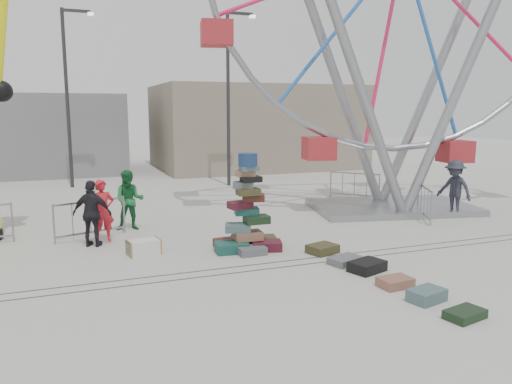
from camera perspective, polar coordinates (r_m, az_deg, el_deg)
name	(u,v)px	position (r m, az deg, el deg)	size (l,w,h in m)	color
ground	(280,277)	(10.93, 2.78, -9.68)	(90.00, 90.00, 0.00)	#9E9E99
track_line_near	(270,269)	(11.45, 1.57, -8.76)	(40.00, 0.04, 0.01)	#47443F
track_line_far	(263,264)	(11.80, 0.82, -8.19)	(40.00, 0.04, 0.01)	#47443F
building_right	(255,127)	(31.51, -0.08, 7.45)	(12.00, 8.00, 5.00)	gray
building_left	(31,134)	(31.54, -24.30, 6.08)	(10.00, 8.00, 4.40)	gray
lamp_post_right	(230,90)	(23.61, -2.99, 11.60)	(1.41, 0.25, 8.00)	#2D2D30
lamp_post_left	(69,89)	(24.47, -20.61, 10.95)	(1.41, 0.25, 8.00)	#2D2D30
suitcase_tower	(247,223)	(12.83, -1.01, -3.55)	(1.81, 1.55, 2.50)	#1B524A
steamer_trunk	(144,247)	(12.80, -12.71, -6.18)	(0.79, 0.45, 0.37)	silver
row_case_0	(323,249)	(12.73, 7.61, -6.46)	(0.72, 0.56, 0.22)	#413F20
row_case_1	(345,260)	(11.95, 10.19, -7.70)	(0.76, 0.52, 0.17)	slate
row_case_2	(367,266)	(11.51, 12.58, -8.28)	(0.78, 0.56, 0.24)	black
row_case_3	(395,282)	(10.70, 15.62, -9.90)	(0.67, 0.47, 0.20)	#96614C
row_case_4	(427,295)	(10.11, 18.93, -11.09)	(0.69, 0.46, 0.24)	#4C6A6D
row_case_5	(465,314)	(9.58, 22.77, -12.75)	(0.71, 0.43, 0.16)	#1B311B
barricade_dummy_c	(90,219)	(14.68, -18.39, -2.96)	(2.00, 0.10, 1.10)	gray
barricade_wheel_front	(424,203)	(17.30, 18.68, -1.16)	(2.00, 0.10, 1.10)	gray
barricade_wheel_back	(354,186)	(20.43, 11.18, 0.72)	(2.00, 0.10, 1.10)	gray
pedestrian_red	(103,211)	(14.17, -17.13, -2.08)	(0.62, 0.41, 1.71)	red
pedestrian_green	(129,200)	(15.34, -14.27, -0.92)	(0.88, 0.68, 1.80)	#1A6831
pedestrian_black	(92,214)	(13.74, -18.21, -2.37)	(1.03, 0.43, 1.76)	black
pedestrian_grey	(454,188)	(18.06, 21.73, 0.39)	(1.23, 0.71, 1.91)	#272934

